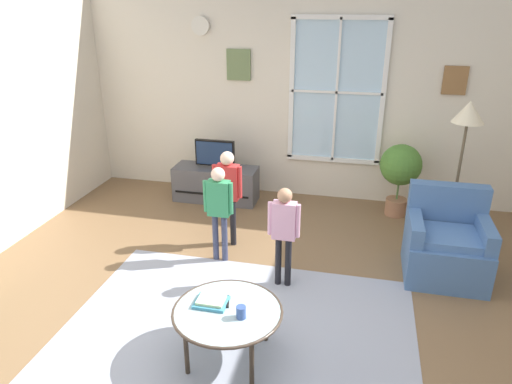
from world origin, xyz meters
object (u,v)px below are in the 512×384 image
(potted_plant_by_window, at_px, (400,169))
(floor_lamp, at_px, (466,127))
(person_red_shirt, at_px, (228,188))
(person_green_shirt, at_px, (219,204))
(armchair, at_px, (446,245))
(remote_near_books, at_px, (226,301))
(coffee_table, at_px, (228,313))
(cup, at_px, (241,312))
(television, at_px, (215,153))
(person_pink_shirt, at_px, (284,226))
(book_stack, at_px, (211,302))
(tv_stand, at_px, (216,184))

(potted_plant_by_window, relative_size, floor_lamp, 0.57)
(person_red_shirt, bearing_deg, person_green_shirt, -88.55)
(armchair, distance_m, remote_near_books, 2.37)
(coffee_table, height_order, cup, cup)
(cup, bearing_deg, television, 111.02)
(person_pink_shirt, distance_m, floor_lamp, 2.16)
(television, distance_m, armchair, 3.09)
(coffee_table, xyz_separation_m, person_red_shirt, (-0.50, 1.75, 0.28))
(person_green_shirt, xyz_separation_m, floor_lamp, (2.38, 0.86, 0.72))
(floor_lamp, bearing_deg, person_pink_shirt, -144.64)
(cup, height_order, potted_plant_by_window, potted_plant_by_window)
(television, height_order, person_red_shirt, person_red_shirt)
(coffee_table, height_order, floor_lamp, floor_lamp)
(cup, distance_m, remote_near_books, 0.22)
(remote_near_books, distance_m, floor_lamp, 3.04)
(television, xyz_separation_m, floor_lamp, (2.91, -0.66, 0.69))
(cup, height_order, person_green_shirt, person_green_shirt)
(remote_near_books, bearing_deg, potted_plant_by_window, 64.28)
(coffee_table, bearing_deg, potted_plant_by_window, 65.49)
(book_stack, distance_m, person_pink_shirt, 1.11)
(book_stack, height_order, person_pink_shirt, person_pink_shirt)
(tv_stand, relative_size, cup, 11.78)
(book_stack, xyz_separation_m, cup, (0.26, -0.11, 0.03))
(tv_stand, xyz_separation_m, person_red_shirt, (0.52, -1.17, 0.45))
(armchair, relative_size, person_green_shirt, 0.84)
(person_red_shirt, bearing_deg, coffee_table, -73.98)
(tv_stand, distance_m, coffee_table, 3.10)
(book_stack, xyz_separation_m, person_green_shirt, (-0.35, 1.34, 0.20))
(potted_plant_by_window, bearing_deg, armchair, -73.40)
(person_red_shirt, relative_size, floor_lamp, 0.67)
(coffee_table, distance_m, person_green_shirt, 1.50)
(person_green_shirt, bearing_deg, cup, -67.07)
(remote_near_books, distance_m, person_green_shirt, 1.40)
(armchair, distance_m, book_stack, 2.48)
(television, relative_size, book_stack, 2.16)
(remote_near_books, height_order, person_green_shirt, person_green_shirt)
(tv_stand, height_order, potted_plant_by_window, potted_plant_by_window)
(remote_near_books, distance_m, potted_plant_by_window, 3.22)
(television, distance_m, coffee_table, 3.10)
(person_red_shirt, bearing_deg, cup, -70.97)
(tv_stand, distance_m, potted_plant_by_window, 2.42)
(armchair, bearing_deg, coffee_table, -137.16)
(person_green_shirt, distance_m, potted_plant_by_window, 2.45)
(coffee_table, height_order, person_red_shirt, person_red_shirt)
(television, height_order, book_stack, television)
(coffee_table, bearing_deg, television, 109.32)
(television, height_order, person_green_shirt, person_green_shirt)
(person_red_shirt, height_order, potted_plant_by_window, person_red_shirt)
(television, xyz_separation_m, person_green_shirt, (0.53, -1.53, -0.02))
(person_green_shirt, height_order, potted_plant_by_window, person_green_shirt)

